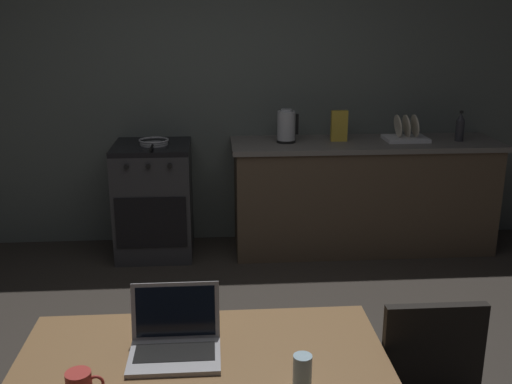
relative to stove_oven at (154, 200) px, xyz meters
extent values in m
cube|color=#525A55|center=(0.78, 0.35, 0.92)|extent=(6.40, 0.10, 2.75)
cube|color=#4C3D2D|center=(1.71, 0.00, -0.02)|extent=(2.10, 0.60, 0.87)
cube|color=#66605B|center=(1.71, 0.00, 0.44)|extent=(2.16, 0.64, 0.04)
cube|color=#2D2D30|center=(0.00, 0.00, -0.02)|extent=(0.60, 0.60, 0.87)
cube|color=black|center=(0.00, 0.00, 0.44)|extent=(0.60, 0.60, 0.04)
cube|color=black|center=(0.00, -0.30, -0.09)|extent=(0.54, 0.01, 0.40)
cylinder|color=black|center=(-0.16, -0.31, 0.36)|extent=(0.04, 0.02, 0.04)
cylinder|color=black|center=(0.00, -0.31, 0.36)|extent=(0.04, 0.02, 0.04)
cylinder|color=black|center=(0.16, -0.31, 0.36)|extent=(0.04, 0.02, 0.04)
cube|color=brown|center=(0.43, -2.85, 0.26)|extent=(1.31, 0.82, 0.04)
cube|color=black|center=(1.28, -2.75, 0.22)|extent=(0.38, 0.04, 0.42)
cube|color=#99999E|center=(0.34, -2.79, 0.28)|extent=(0.32, 0.22, 0.02)
cube|color=black|center=(0.34, -2.77, 0.29)|extent=(0.28, 0.12, 0.00)
cube|color=#99999E|center=(0.34, -2.66, 0.40)|extent=(0.32, 0.05, 0.21)
cube|color=black|center=(0.34, -2.66, 0.40)|extent=(0.29, 0.04, 0.18)
cylinder|color=black|center=(1.07, 0.00, 0.47)|extent=(0.15, 0.15, 0.02)
cylinder|color=#B2B5BA|center=(1.07, 0.00, 0.59)|extent=(0.14, 0.14, 0.23)
cylinder|color=#B2B5BA|center=(1.07, 0.00, 0.71)|extent=(0.09, 0.09, 0.02)
cube|color=black|center=(1.15, 0.00, 0.60)|extent=(0.02, 0.02, 0.16)
cylinder|color=#2D2D33|center=(2.46, -0.05, 0.54)|extent=(0.07, 0.07, 0.17)
cone|color=#2D2D33|center=(2.46, -0.05, 0.65)|extent=(0.07, 0.07, 0.06)
cylinder|color=black|center=(2.46, -0.05, 0.69)|extent=(0.03, 0.03, 0.02)
cylinder|color=gray|center=(0.02, -0.02, 0.46)|extent=(0.22, 0.22, 0.01)
torus|color=gray|center=(0.02, -0.02, 0.49)|extent=(0.24, 0.24, 0.02)
cylinder|color=black|center=(0.02, -0.22, 0.48)|extent=(0.02, 0.18, 0.02)
torus|color=#9E2D28|center=(0.10, -2.98, 0.32)|extent=(0.05, 0.01, 0.05)
cylinder|color=#99B7C6|center=(0.76, -3.00, 0.34)|extent=(0.06, 0.06, 0.13)
cube|color=gold|center=(1.50, 0.02, 0.58)|extent=(0.13, 0.05, 0.25)
cube|color=silver|center=(2.04, 0.00, 0.47)|extent=(0.34, 0.26, 0.03)
cylinder|color=beige|center=(1.97, 0.00, 0.58)|extent=(0.04, 0.18, 0.18)
cylinder|color=beige|center=(2.04, 0.00, 0.58)|extent=(0.04, 0.18, 0.18)
cylinder|color=beige|center=(2.11, 0.00, 0.58)|extent=(0.04, 0.18, 0.18)
camera|label=1|loc=(0.49, -4.63, 1.43)|focal=41.71mm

